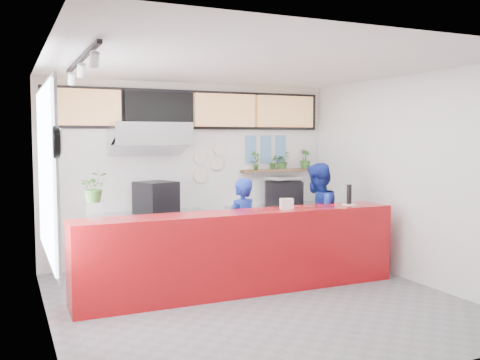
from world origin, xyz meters
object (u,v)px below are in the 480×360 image
object	(u,v)px
staff_center	(241,230)
pepper_mill	(349,194)
espresso_machine	(284,193)
staff_right	(317,218)
service_counter	(242,252)
panini_oven	(156,197)

from	to	relation	value
staff_center	pepper_mill	distance (m)	1.67
espresso_machine	staff_right	xyz separation A→B (m)	(-0.11, -1.28, -0.26)
espresso_machine	staff_center	bearing A→B (deg)	-114.38
service_counter	espresso_machine	bearing A→B (deg)	48.14
espresso_machine	staff_center	distance (m)	1.95
staff_right	espresso_machine	bearing A→B (deg)	-131.23
service_counter	staff_right	world-z (taller)	staff_right
pepper_mill	staff_right	bearing A→B (deg)	111.95
staff_right	pepper_mill	bearing A→B (deg)	75.80
staff_right	panini_oven	bearing A→B (deg)	-66.47
staff_right	staff_center	bearing A→B (deg)	-35.29
panini_oven	espresso_machine	size ratio (longest dim) A/B	0.84
espresso_machine	staff_center	xyz separation A→B (m)	(-1.41, -1.30, -0.35)
espresso_machine	panini_oven	bearing A→B (deg)	-157.24
service_counter	staff_center	world-z (taller)	staff_center
staff_right	pepper_mill	xyz separation A→B (m)	(0.21, -0.53, 0.41)
staff_center	pepper_mill	xyz separation A→B (m)	(1.51, -0.51, 0.50)
espresso_machine	pepper_mill	xyz separation A→B (m)	(0.10, -1.82, 0.15)
staff_center	staff_right	xyz separation A→B (m)	(1.29, 0.02, 0.09)
staff_center	panini_oven	bearing A→B (deg)	-76.89
staff_right	service_counter	bearing A→B (deg)	-17.18
service_counter	panini_oven	xyz separation A→B (m)	(-0.70, 1.80, 0.59)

